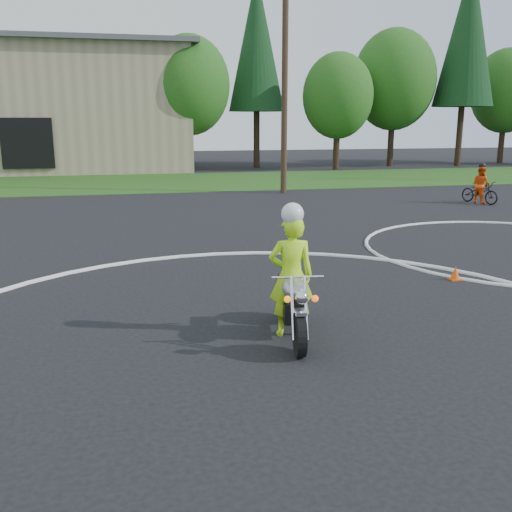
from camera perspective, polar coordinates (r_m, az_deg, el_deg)
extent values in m
plane|color=black|center=(6.35, 8.67, -18.51)|extent=(120.00, 120.00, 0.00)
cube|color=#1E4714|center=(32.24, -8.76, 7.33)|extent=(120.00, 10.00, 0.02)
torus|color=silver|center=(8.91, 1.73, -8.58)|extent=(12.12, 12.12, 0.12)
cylinder|color=black|center=(8.33, 4.38, -7.84)|extent=(0.22, 0.67, 0.66)
cylinder|color=black|center=(9.76, 3.02, -4.60)|extent=(0.22, 0.67, 0.66)
cube|color=black|center=(9.05, 3.61, -5.33)|extent=(0.39, 0.64, 0.33)
ellipsoid|color=#A4A5A9|center=(8.72, 3.84, -3.21)|extent=(0.49, 0.75, 0.31)
cube|color=black|center=(9.25, 3.36, -2.50)|extent=(0.37, 0.69, 0.11)
cylinder|color=white|center=(8.27, 3.66, -5.18)|extent=(0.10, 0.40, 0.88)
cylinder|color=white|center=(8.30, 5.01, -5.14)|extent=(0.10, 0.40, 0.88)
cube|color=white|center=(8.19, 4.45, -5.62)|extent=(0.18, 0.26, 0.05)
cylinder|color=silver|center=(8.34, 4.19, -2.12)|extent=(0.76, 0.14, 0.04)
sphere|color=silver|center=(8.03, 4.58, -4.12)|extent=(0.20, 0.20, 0.20)
sphere|color=orange|center=(8.03, 3.16, -4.34)|extent=(0.10, 0.10, 0.10)
sphere|color=#FF540C|center=(8.09, 5.93, -4.26)|extent=(0.10, 0.10, 0.10)
cylinder|color=#BBBCC2|center=(9.52, 4.27, -5.08)|extent=(0.21, 0.88, 0.09)
imported|color=#BAFF1A|center=(8.94, 3.53, -2.02)|extent=(0.76, 0.56, 1.93)
sphere|color=white|center=(8.68, 3.67, 4.22)|extent=(0.35, 0.35, 0.35)
imported|color=black|center=(25.36, 21.47, 5.96)|extent=(1.15, 1.84, 0.91)
imported|color=#E5460C|center=(25.32, 21.53, 6.64)|extent=(0.79, 0.89, 1.52)
sphere|color=black|center=(25.26, 21.69, 8.39)|extent=(0.26, 0.26, 0.26)
cone|color=#E3510B|center=(12.95, 19.30, -1.63)|extent=(0.22, 0.22, 0.30)
cube|color=#E3510B|center=(12.99, 19.26, -2.20)|extent=(0.24, 0.24, 0.03)
cube|color=black|center=(37.41, -21.91, 10.42)|extent=(3.00, 0.16, 3.00)
cylinder|color=#382619|center=(39.25, -6.57, 10.82)|extent=(0.44, 0.44, 3.24)
ellipsoid|color=#1E5116|center=(39.28, -6.73, 16.60)|extent=(5.40, 5.40, 6.48)
cylinder|color=#382619|center=(42.01, 0.06, 11.56)|extent=(0.44, 0.44, 3.96)
cone|color=black|center=(42.32, 0.06, 20.60)|extent=(3.96, 3.96, 9.35)
cylinder|color=#382619|center=(40.56, 8.03, 10.60)|extent=(0.44, 0.44, 2.88)
ellipsoid|color=#1E5116|center=(40.54, 8.20, 15.57)|extent=(4.80, 4.80, 5.76)
cylinder|color=#382619|center=(44.33, 13.32, 11.07)|extent=(0.44, 0.44, 3.60)
ellipsoid|color=#1E5116|center=(44.39, 13.64, 16.75)|extent=(6.00, 6.00, 7.20)
cylinder|color=#382619|center=(45.83, 19.66, 11.18)|extent=(0.44, 0.44, 4.32)
cone|color=black|center=(46.21, 20.41, 20.18)|extent=(4.32, 4.32, 10.20)
cylinder|color=#382619|center=(50.27, 23.33, 10.38)|extent=(0.44, 0.44, 3.24)
ellipsoid|color=#1E5116|center=(50.29, 23.76, 14.88)|extent=(5.40, 5.40, 6.48)
cylinder|color=#382619|center=(40.05, -12.51, 10.38)|extent=(0.44, 0.44, 2.88)
ellipsoid|color=#1E5116|center=(40.04, -12.77, 15.42)|extent=(4.80, 4.80, 5.76)
cylinder|color=#473321|center=(26.99, 2.88, 16.92)|extent=(0.28, 0.28, 10.00)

